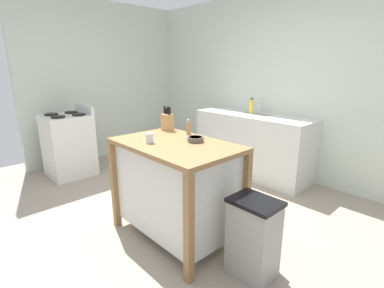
{
  "coord_description": "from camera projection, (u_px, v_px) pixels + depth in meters",
  "views": [
    {
      "loc": [
        1.98,
        -1.53,
        1.58
      ],
      "look_at": [
        0.1,
        0.22,
        0.87
      ],
      "focal_mm": 26.59,
      "sensor_mm": 36.0,
      "label": 1
    }
  ],
  "objects": [
    {
      "name": "sink_counter",
      "position": [
        252.0,
        144.0,
        4.22
      ],
      "size": [
        1.75,
        0.6,
        0.89
      ],
      "color": "silver",
      "rests_on": "ground"
    },
    {
      "name": "knife_block",
      "position": [
        167.0,
        121.0,
        2.98
      ],
      "size": [
        0.11,
        0.09,
        0.25
      ],
      "color": "tan",
      "rests_on": "kitchen_island"
    },
    {
      "name": "wall_back",
      "position": [
        294.0,
        86.0,
        3.95
      ],
      "size": [
        5.47,
        0.1,
        2.6
      ],
      "primitive_type": "cube",
      "color": "silver",
      "rests_on": "ground"
    },
    {
      "name": "ground_plane",
      "position": [
        169.0,
        230.0,
        2.82
      ],
      "size": [
        6.47,
        6.47,
        0.0
      ],
      "primitive_type": "plane",
      "color": "gray",
      "rests_on": "ground"
    },
    {
      "name": "trash_bin",
      "position": [
        253.0,
        238.0,
        2.15
      ],
      "size": [
        0.36,
        0.28,
        0.63
      ],
      "color": "gray",
      "rests_on": "ground"
    },
    {
      "name": "kitchen_island",
      "position": [
        176.0,
        185.0,
        2.62
      ],
      "size": [
        1.14,
        0.73,
        0.92
      ],
      "color": "olive",
      "rests_on": "ground"
    },
    {
      "name": "drinking_cup",
      "position": [
        150.0,
        138.0,
        2.5
      ],
      "size": [
        0.07,
        0.07,
        0.09
      ],
      "color": "silver",
      "rests_on": "kitchen_island"
    },
    {
      "name": "pepper_grinder",
      "position": [
        189.0,
        127.0,
        2.8
      ],
      "size": [
        0.04,
        0.04,
        0.15
      ],
      "color": "#AD7F4C",
      "rests_on": "kitchen_island"
    },
    {
      "name": "bowl_ceramic_wide",
      "position": [
        196.0,
        139.0,
        2.54
      ],
      "size": [
        0.15,
        0.15,
        0.04
      ],
      "color": "#564C47",
      "rests_on": "kitchen_island"
    },
    {
      "name": "wall_left",
      "position": [
        106.0,
        82.0,
        4.94
      ],
      "size": [
        0.1,
        2.85,
        2.6
      ],
      "primitive_type": "cube",
      "color": "beige",
      "rests_on": "ground"
    },
    {
      "name": "stove",
      "position": [
        69.0,
        145.0,
        4.16
      ],
      "size": [
        0.6,
        0.6,
        1.01
      ],
      "color": "silver",
      "rests_on": "ground"
    },
    {
      "name": "bottle_spray_cleaner",
      "position": [
        251.0,
        106.0,
        4.19
      ],
      "size": [
        0.05,
        0.05,
        0.23
      ],
      "color": "yellow",
      "rests_on": "sink_counter"
    },
    {
      "name": "sink_faucet",
      "position": [
        260.0,
        106.0,
        4.17
      ],
      "size": [
        0.02,
        0.02,
        0.22
      ],
      "color": "#B7BCC1",
      "rests_on": "sink_counter"
    }
  ]
}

